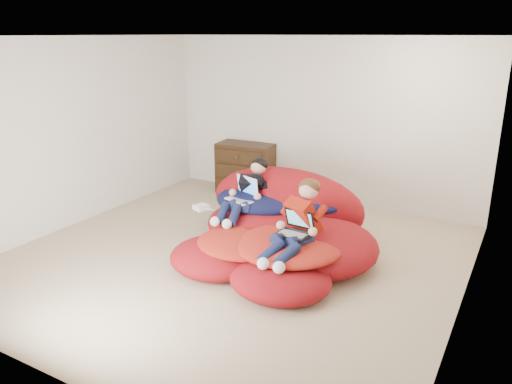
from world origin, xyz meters
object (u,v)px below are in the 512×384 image
Objects in this scene: younger_boy at (298,220)px; laptop_white at (244,194)px; laptop_black at (296,227)px; beanbag_pile at (279,228)px; older_boy at (248,189)px; dresser at (246,168)px.

younger_boy reaches higher than laptop_white.
younger_boy is 3.05× the size of laptop_black.
beanbag_pile reaches higher than laptop_black.
older_boy is 1.02× the size of younger_boy.
older_boy is (1.02, -1.66, 0.25)m from dresser.
laptop_white is (-0.50, 0.03, 0.35)m from beanbag_pile.
laptop_white is (1.02, -1.75, 0.22)m from dresser.
beanbag_pile is at bearing -3.41° from laptop_white.
older_boy is 1.17m from laptop_black.
younger_boy is (0.97, -0.59, -0.03)m from older_boy.
dresser is at bearing 130.64° from beanbag_pile.
laptop_white is 1.12m from laptop_black.
beanbag_pile is at bearing -13.27° from older_boy.
beanbag_pile is at bearing 134.66° from younger_boy.
dresser is at bearing 120.32° from laptop_white.
laptop_black is at bearing -30.00° from laptop_white.
laptop_white reaches higher than laptop_black.
dresser is 0.38× the size of beanbag_pile.
younger_boy is (1.99, -2.25, 0.22)m from dresser.
older_boy is 1.14m from younger_boy.
laptop_black is at bearing -48.62° from beanbag_pile.
dresser is at bearing 121.64° from older_boy.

